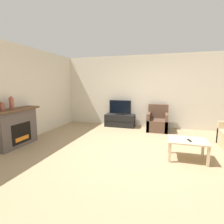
{
  "coord_description": "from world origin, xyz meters",
  "views": [
    {
      "loc": [
        0.6,
        -4.01,
        1.61
      ],
      "look_at": [
        -0.8,
        0.62,
        0.85
      ],
      "focal_mm": 28.0,
      "sensor_mm": 36.0,
      "label": 1
    }
  ],
  "objects_px": {
    "fireplace": "(16,127)",
    "mantel_vase_left": "(2,107)",
    "mantel_vase_centre_left": "(11,103)",
    "tv_stand": "(120,120)",
    "coffee_table": "(188,143)",
    "remote": "(189,140)",
    "armchair": "(157,122)",
    "tv": "(120,108)"
  },
  "relations": [
    {
      "from": "fireplace",
      "to": "mantel_vase_left",
      "type": "distance_m",
      "value": 0.7
    },
    {
      "from": "mantel_vase_centre_left",
      "to": "tv_stand",
      "type": "bearing_deg",
      "value": 55.47
    },
    {
      "from": "mantel_vase_left",
      "to": "coffee_table",
      "type": "distance_m",
      "value": 4.32
    },
    {
      "from": "remote",
      "to": "mantel_vase_centre_left",
      "type": "bearing_deg",
      "value": 168.93
    },
    {
      "from": "mantel_vase_centre_left",
      "to": "armchair",
      "type": "distance_m",
      "value": 4.54
    },
    {
      "from": "mantel_vase_centre_left",
      "to": "tv",
      "type": "height_order",
      "value": "mantel_vase_centre_left"
    },
    {
      "from": "tv_stand",
      "to": "coffee_table",
      "type": "relative_size",
      "value": 1.42
    },
    {
      "from": "mantel_vase_centre_left",
      "to": "coffee_table",
      "type": "xyz_separation_m",
      "value": [
        4.19,
        0.49,
        -0.78
      ]
    },
    {
      "from": "coffee_table",
      "to": "remote",
      "type": "height_order",
      "value": "remote"
    },
    {
      "from": "fireplace",
      "to": "tv",
      "type": "xyz_separation_m",
      "value": [
        2.07,
        2.89,
        0.21
      ]
    },
    {
      "from": "fireplace",
      "to": "mantel_vase_centre_left",
      "type": "height_order",
      "value": "mantel_vase_centre_left"
    },
    {
      "from": "tv_stand",
      "to": "coffee_table",
      "type": "distance_m",
      "value": 3.29
    },
    {
      "from": "fireplace",
      "to": "mantel_vase_left",
      "type": "bearing_deg",
      "value": -87.49
    },
    {
      "from": "coffee_table",
      "to": "remote",
      "type": "distance_m",
      "value": 0.1
    },
    {
      "from": "mantel_vase_left",
      "to": "coffee_table",
      "type": "xyz_separation_m",
      "value": [
        4.19,
        0.77,
        -0.72
      ]
    },
    {
      "from": "tv_stand",
      "to": "remote",
      "type": "distance_m",
      "value": 3.35
    },
    {
      "from": "mantel_vase_left",
      "to": "tv_stand",
      "type": "bearing_deg",
      "value": 57.85
    },
    {
      "from": "coffee_table",
      "to": "remote",
      "type": "bearing_deg",
      "value": -69.2
    },
    {
      "from": "mantel_vase_centre_left",
      "to": "mantel_vase_left",
      "type": "bearing_deg",
      "value": -90.0
    },
    {
      "from": "fireplace",
      "to": "tv_stand",
      "type": "bearing_deg",
      "value": 54.39
    },
    {
      "from": "tv",
      "to": "remote",
      "type": "relative_size",
      "value": 5.41
    },
    {
      "from": "mantel_vase_left",
      "to": "tv_stand",
      "type": "relative_size",
      "value": 0.18
    },
    {
      "from": "tv",
      "to": "coffee_table",
      "type": "relative_size",
      "value": 1.05
    },
    {
      "from": "tv",
      "to": "remote",
      "type": "bearing_deg",
      "value": -49.89
    },
    {
      "from": "armchair",
      "to": "remote",
      "type": "relative_size",
      "value": 5.82
    },
    {
      "from": "mantel_vase_left",
      "to": "mantel_vase_centre_left",
      "type": "height_order",
      "value": "mantel_vase_centre_left"
    },
    {
      "from": "armchair",
      "to": "mantel_vase_left",
      "type": "bearing_deg",
      "value": -138.33
    },
    {
      "from": "tv_stand",
      "to": "tv",
      "type": "height_order",
      "value": "tv"
    },
    {
      "from": "tv_stand",
      "to": "mantel_vase_left",
      "type": "bearing_deg",
      "value": -122.15
    },
    {
      "from": "tv_stand",
      "to": "fireplace",
      "type": "bearing_deg",
      "value": -125.61
    },
    {
      "from": "tv_stand",
      "to": "tv",
      "type": "relative_size",
      "value": 1.35
    },
    {
      "from": "mantel_vase_left",
      "to": "tv",
      "type": "relative_size",
      "value": 0.24
    },
    {
      "from": "remote",
      "to": "mantel_vase_left",
      "type": "bearing_deg",
      "value": 172.71
    },
    {
      "from": "mantel_vase_left",
      "to": "remote",
      "type": "relative_size",
      "value": 1.32
    },
    {
      "from": "mantel_vase_centre_left",
      "to": "remote",
      "type": "xyz_separation_m",
      "value": [
        4.21,
        0.43,
        -0.71
      ]
    },
    {
      "from": "fireplace",
      "to": "armchair",
      "type": "distance_m",
      "value": 4.42
    },
    {
      "from": "armchair",
      "to": "remote",
      "type": "distance_m",
      "value": 2.5
    },
    {
      "from": "fireplace",
      "to": "coffee_table",
      "type": "relative_size",
      "value": 1.57
    },
    {
      "from": "tv_stand",
      "to": "tv",
      "type": "bearing_deg",
      "value": -90.0
    },
    {
      "from": "tv",
      "to": "armchair",
      "type": "relative_size",
      "value": 0.93
    },
    {
      "from": "tv",
      "to": "armchair",
      "type": "xyz_separation_m",
      "value": [
        1.41,
        -0.18,
        -0.43
      ]
    },
    {
      "from": "fireplace",
      "to": "armchair",
      "type": "relative_size",
      "value": 1.39
    }
  ]
}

